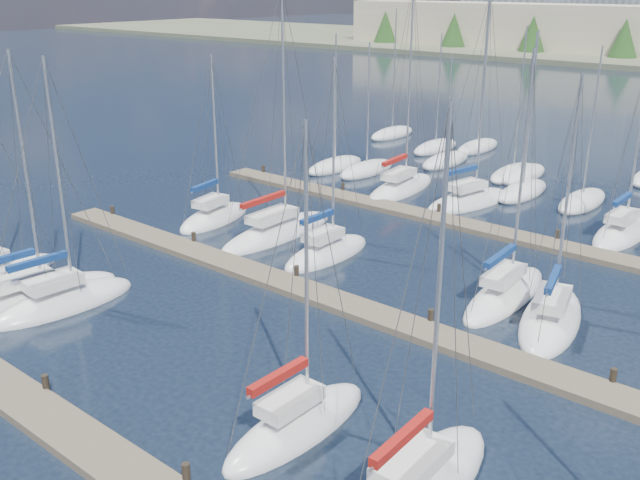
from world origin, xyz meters
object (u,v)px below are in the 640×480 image
Objects in this scene: sailboat_l at (551,319)px; sailboat_n at (401,188)px; sailboat_c at (62,302)px; sailboat_i at (277,232)px; sailboat_k at (505,294)px; sailboat_o at (469,201)px; sailboat_b at (28,300)px; sailboat_p at (621,233)px; sailboat_j at (327,253)px; sailboat_d at (297,426)px; sailboat_h at (214,218)px.

sailboat_n reaches higher than sailboat_l.
sailboat_c is 13.92m from sailboat_i.
sailboat_c is at bearing -98.82° from sailboat_n.
sailboat_i reaches higher than sailboat_k.
sailboat_o is 15.71m from sailboat_k.
sailboat_b is 1.73m from sailboat_c.
sailboat_p is at bearing 61.08° from sailboat_b.
sailboat_o is 1.19× the size of sailboat_c.
sailboat_b is 15.65m from sailboat_j.
sailboat_p is at bearing 80.68° from sailboat_k.
sailboat_p is at bearing 37.75° from sailboat_i.
sailboat_d is at bearing -61.47° from sailboat_o.
sailboat_k reaches higher than sailboat_l.
sailboat_l is at bearing -84.65° from sailboat_p.
sailboat_k is (10.22, 1.23, 0.00)m from sailboat_j.
sailboat_h is (-10.78, -13.84, -0.01)m from sailboat_o.
sailboat_o reaches higher than sailboat_b.
sailboat_h is (-2.62, 14.25, 0.01)m from sailboat_b.
sailboat_k is 1.02× the size of sailboat_c.
sailboat_l is at bearing 76.27° from sailboat_d.
sailboat_p is 1.03× the size of sailboat_c.
sailboat_o reaches higher than sailboat_c.
sailboat_d is at bearing -94.59° from sailboat_p.
sailboat_h is at bearing 179.43° from sailboat_k.
sailboat_n reaches higher than sailboat_j.
sailboat_o reaches higher than sailboat_l.
sailboat_n is at bearing 56.96° from sailboat_h.
sailboat_d is (8.50, -27.47, -0.00)m from sailboat_o.
sailboat_j is 9.61m from sailboat_h.
sailboat_l is 0.96× the size of sailboat_c.
sailboat_b is at bearing -101.72° from sailboat_n.
sailboat_c is at bearing -158.92° from sailboat_l.
sailboat_l is 0.76× the size of sailboat_n.
sailboat_b is 16.68m from sailboat_d.
sailboat_o is at bearing 107.42° from sailboat_d.
sailboat_l is at bearing 39.64° from sailboat_b.
sailboat_i reaches higher than sailboat_h.
sailboat_d is 0.93× the size of sailboat_c.
sailboat_k is at bearing -43.54° from sailboat_o.
sailboat_j is 0.94× the size of sailboat_c.
sailboat_d reaches higher than sailboat_h.
sailboat_b is 15.01m from sailboat_i.
sailboat_l reaches higher than sailboat_h.
sailboat_n is 1.23× the size of sailboat_b.
sailboat_c is at bearing 36.87° from sailboat_b.
sailboat_o is 28.76m from sailboat_d.
sailboat_n is 1.34× the size of sailboat_j.
sailboat_j is 0.93× the size of sailboat_k.
sailboat_c reaches higher than sailboat_j.
sailboat_k is (17.20, 15.24, 0.02)m from sailboat_b.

